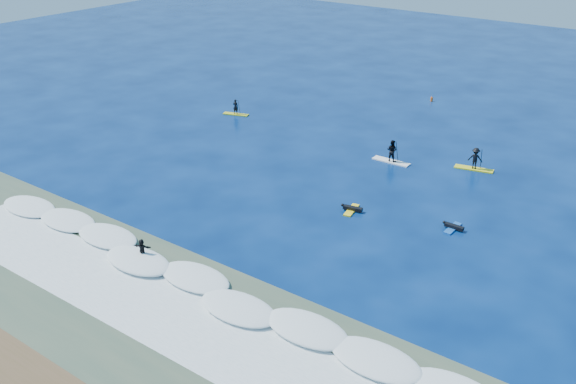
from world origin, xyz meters
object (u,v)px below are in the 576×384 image
Objects in this scene: marker_buoy at (432,99)px; prone_paddler_near at (352,209)px; sup_paddler_right at (475,160)px; prone_paddler_far at (453,227)px; sup_paddler_left at (236,109)px; wave_surfer at (142,249)px; sup_paddler_center at (392,153)px.

prone_paddler_near is at bearing -76.67° from marker_buoy.
prone_paddler_far is at bearing -88.37° from sup_paddler_right.
marker_buoy is at bearing 2.03° from prone_paddler_near.
sup_paddler_left is at bearing 49.56° from prone_paddler_near.
wave_surfer is 40.35m from marker_buoy.
prone_paddler_far is (2.67, -10.48, -0.70)m from sup_paddler_right.
prone_paddler_far is 28.67m from marker_buoy.
prone_paddler_near is 14.93m from wave_surfer.
sup_paddler_center is 11.88m from prone_paddler_far.
sup_paddler_left is 28.92m from prone_paddler_far.
marker_buoy is at bearing 103.27° from sup_paddler_center.
sup_paddler_right is 5.01× the size of marker_buoy.
sup_paddler_center is 9.86m from prone_paddler_near.
wave_surfer reaches higher than prone_paddler_near.
sup_paddler_center is at bearing 49.28° from prone_paddler_far.
sup_paddler_center is 18.06m from marker_buoy.
wave_surfer is (-13.74, -14.93, 0.60)m from prone_paddler_far.
sup_paddler_right is at bearing 15.47° from prone_paddler_far.
sup_paddler_right is 1.76× the size of wave_surfer.
sup_paddler_left is at bearing 97.28° from wave_surfer.
prone_paddler_far is at bearing 25.89° from wave_surfer.
prone_paddler_near is 3.27× the size of marker_buoy.
sup_paddler_center reaches higher than prone_paddler_near.
marker_buoy is (-6.43, 27.12, 0.13)m from prone_paddler_near.
prone_paddler_near is 27.87m from marker_buoy.
sup_paddler_left is at bearing -131.62° from marker_buoy.
sup_paddler_left is 18.51m from sup_paddler_center.
prone_paddler_far is (27.26, -9.67, -0.44)m from sup_paddler_left.
prone_paddler_far is at bearing -42.88° from sup_paddler_center.
sup_paddler_left is at bearing 169.22° from sup_paddler_right.
sup_paddler_right is 27.72m from wave_surfer.
sup_paddler_left is 0.84× the size of sup_paddler_center.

